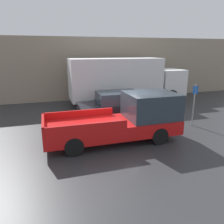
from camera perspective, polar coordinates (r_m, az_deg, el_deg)
ground_plane at (r=10.46m, az=1.70°, el=-5.77°), size 60.00×60.00×0.00m
building_wall at (r=17.58m, az=-6.82°, el=11.08°), size 28.00×0.15×4.83m
pickup_truck at (r=9.58m, az=3.80°, el=-1.82°), size 5.79×2.07×2.04m
car at (r=12.82m, az=1.26°, el=2.00°), size 4.43×1.98×1.53m
delivery_truck at (r=15.93m, az=3.26°, el=8.47°), size 8.43×2.45×3.31m
parking_sign at (r=12.06m, az=20.65°, el=2.36°), size 0.30×0.07×2.20m
newspaper_box at (r=17.74m, az=-2.93°, el=5.16°), size 0.45×0.40×1.12m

